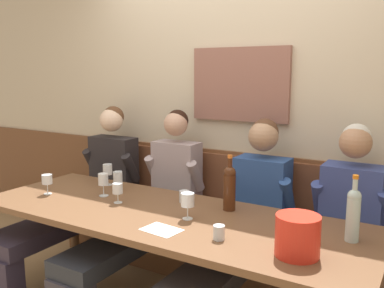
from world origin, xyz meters
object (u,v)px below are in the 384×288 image
Objects in this scene: wine_bottle_amber_mid at (229,186)px; wine_glass_right_end at (108,170)px; water_tumbler_right at (184,196)px; dining_table at (164,223)px; person_center_left_seat at (241,223)px; wine_glass_near_bucket at (48,180)px; person_right_seat at (82,194)px; wine_bottle_clear_water at (353,213)px; person_left_seat at (148,207)px; ice_bucket at (298,236)px; person_center_right_seat at (338,243)px; wine_glass_center_rear at (118,190)px; wine_glass_left_end at (188,201)px; wine_glass_by_bottle at (118,178)px; wall_bench at (218,241)px; water_tumbler_center at (219,232)px; wine_glass_mid_right at (103,180)px.

wine_bottle_amber_mid is 2.16× the size of wine_glass_right_end.
dining_table is at bearing -88.74° from water_tumbler_right.
person_center_left_seat reaches higher than wine_glass_near_bucket.
wine_bottle_clear_water is at bearing -5.14° from person_right_seat.
wine_bottle_amber_mid is at bearing -5.92° from person_left_seat.
ice_bucket is 0.37m from wine_bottle_clear_water.
ice_bucket is at bearing -121.19° from wine_bottle_clear_water.
wine_glass_center_rear is at bearing -165.82° from person_center_right_seat.
wine_glass_by_bottle is at bearing 161.70° from wine_glass_left_end.
wine_glass_right_end is 0.45m from wine_glass_near_bucket.
person_left_seat is at bearing -132.37° from wall_bench.
wine_glass_near_bucket is at bearing -143.91° from person_left_seat.
wall_bench is 37.04× the size of water_tumbler_center.
water_tumbler_center is (0.16, -0.46, -0.11)m from wine_bottle_amber_mid.
water_tumbler_center is (1.42, -0.11, -0.06)m from wine_glass_near_bucket.
wine_glass_near_bucket is (-1.91, -0.44, 0.21)m from person_center_right_seat.
wine_glass_left_end is 2.07× the size of water_tumbler_center.
dining_table is 7.24× the size of wine_bottle_clear_water.
water_tumbler_center is at bearing -22.58° from dining_table.
person_left_seat is 0.99× the size of person_center_right_seat.
person_center_left_seat reaches higher than wine_bottle_clear_water.
person_center_left_seat is at bearing 102.34° from water_tumbler_center.
person_center_right_seat reaches higher than wine_glass_near_bucket.
wall_bench is 1.04m from wine_glass_mid_right.
wine_glass_mid_right is at bearing -27.66° from person_right_seat.
wine_bottle_amber_mid is 4.62× the size of water_tumbler_center.
wine_glass_right_end reaches higher than wine_glass_by_bottle.
wine_glass_center_rear is at bearing 171.42° from ice_bucket.
wine_bottle_clear_water is (0.10, -0.22, 0.26)m from person_center_right_seat.
wine_glass_right_end is 1.33m from water_tumbler_center.
person_center_left_seat reaches higher than water_tumbler_center.
ice_bucket is (0.53, -0.53, 0.21)m from person_center_left_seat.
wine_glass_center_rear is 0.57m from wine_glass_near_bucket.
wine_glass_right_end is at bearing 157.10° from dining_table.
person_center_left_seat is at bearing 1.17° from person_right_seat.
wine_glass_right_end is (-0.92, 0.33, 0.00)m from wine_glass_left_end.
dining_table is 0.92m from ice_bucket.
person_center_right_seat is 17.13× the size of water_tumbler_right.
dining_table is at bearing -1.12° from wine_glass_center_rear.
wine_bottle_amber_mid reaches higher than wall_bench.
wine_glass_right_end is (-1.63, 0.50, 0.01)m from ice_bucket.
wine_bottle_amber_mid reaches higher than wine_glass_center_rear.
person_center_right_seat is 0.71m from wine_bottle_amber_mid.
person_left_seat is at bearing 27.60° from wine_glass_by_bottle.
wine_glass_right_end reaches higher than wine_glass_left_end.
water_tumbler_center is (-0.40, -0.02, -0.06)m from ice_bucket.
wine_bottle_clear_water reaches higher than water_tumbler_center.
ice_bucket is at bearing -37.75° from wine_bottle_amber_mid.
wine_bottle_amber_mid is at bearing 63.43° from wine_glass_left_end.
wine_bottle_amber_mid reaches higher than dining_table.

